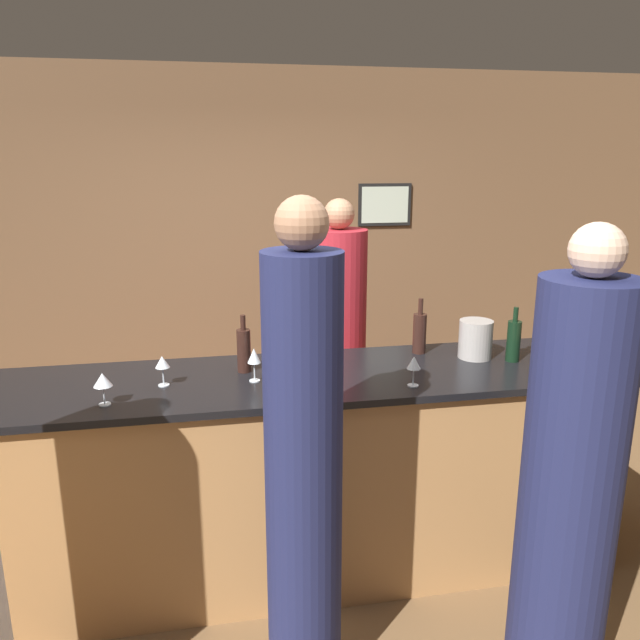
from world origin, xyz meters
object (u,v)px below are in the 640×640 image
object	(u,v)px
guest_0	(570,485)
wine_bottle_1	(420,332)
guest_1	(304,473)
wine_bottle_0	(244,349)
bartender	(338,356)
wine_bottle_2	(514,340)
ice_bucket	(475,339)

from	to	relation	value
guest_0	wine_bottle_1	xyz separation A→B (m)	(-0.23, 1.13, 0.32)
wine_bottle_1	guest_1	bearing A→B (deg)	-130.08
guest_0	wine_bottle_0	distance (m)	1.59
bartender	guest_0	bearing A→B (deg)	106.87
guest_0	wine_bottle_2	size ratio (longest dim) A/B	6.60
wine_bottle_2	ice_bucket	xyz separation A→B (m)	(-0.17, 0.09, -0.01)
ice_bucket	guest_0	bearing A→B (deg)	-91.76
wine_bottle_1	wine_bottle_2	distance (m)	0.49
wine_bottle_2	bartender	bearing A→B (deg)	130.07
wine_bottle_1	wine_bottle_2	bearing A→B (deg)	-27.23
wine_bottle_0	ice_bucket	xyz separation A→B (m)	(1.23, -0.01, -0.01)
bartender	ice_bucket	xyz separation A→B (m)	(0.57, -0.80, 0.32)
bartender	wine_bottle_0	world-z (taller)	bartender
guest_0	wine_bottle_0	bearing A→B (deg)	140.14
guest_1	ice_bucket	distance (m)	1.36
wine_bottle_0	wine_bottle_2	size ratio (longest dim) A/B	1.00
wine_bottle_0	wine_bottle_1	xyz separation A→B (m)	(0.96, 0.13, 0.00)
ice_bucket	wine_bottle_0	bearing A→B (deg)	179.69
bartender	wine_bottle_0	size ratio (longest dim) A/B	6.47
wine_bottle_0	guest_1	bearing A→B (deg)	-78.66
wine_bottle_0	ice_bucket	size ratio (longest dim) A/B	1.43
wine_bottle_1	ice_bucket	distance (m)	0.30
guest_1	wine_bottle_0	world-z (taller)	guest_1
wine_bottle_1	wine_bottle_0	bearing A→B (deg)	-172.43
bartender	guest_1	distance (m)	1.68
wine_bottle_1	guest_0	bearing A→B (deg)	-78.25
bartender	wine_bottle_1	xyz separation A→B (m)	(0.31, -0.66, 0.33)
wine_bottle_1	ice_bucket	xyz separation A→B (m)	(0.27, -0.13, -0.01)
bartender	wine_bottle_1	distance (m)	0.80
wine_bottle_1	wine_bottle_2	size ratio (longest dim) A/B	1.05
bartender	wine_bottle_2	distance (m)	1.20
wine_bottle_1	bartender	bearing A→B (deg)	114.99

